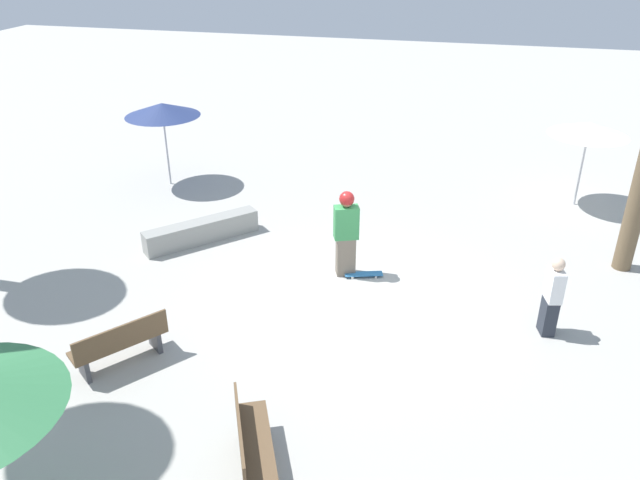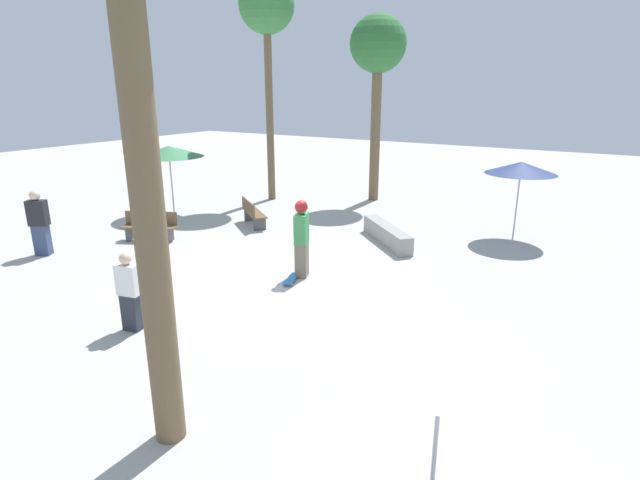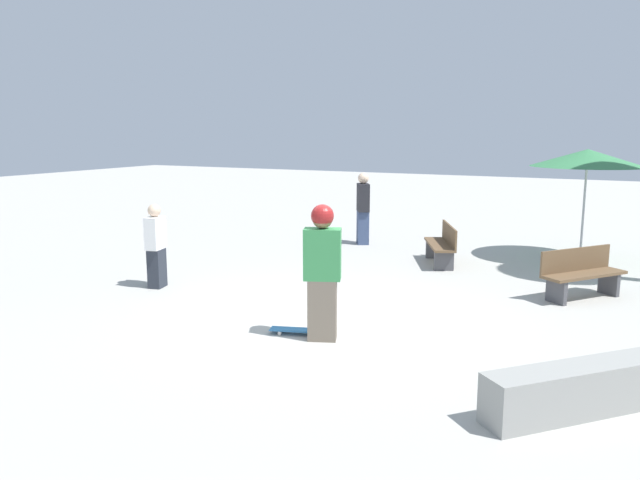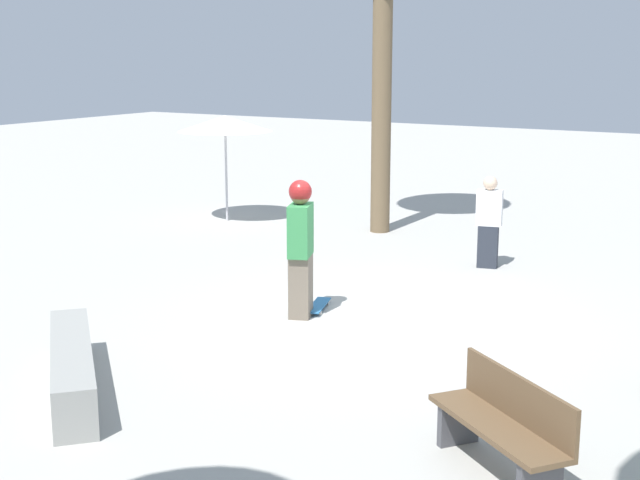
% 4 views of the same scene
% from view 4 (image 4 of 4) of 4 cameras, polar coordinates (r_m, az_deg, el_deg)
% --- Properties ---
extents(ground_plane, '(60.00, 60.00, 0.00)m').
position_cam_4_polar(ground_plane, '(12.03, 3.23, -5.14)').
color(ground_plane, '#B2AFA8').
extents(skater_main, '(0.56, 0.44, 1.88)m').
position_cam_4_polar(skater_main, '(11.93, -1.26, -0.25)').
color(skater_main, '#726656').
rests_on(skater_main, ground_plane).
extents(skateboard, '(0.82, 0.43, 0.07)m').
position_cam_4_polar(skateboard, '(12.48, -0.12, -4.21)').
color(skateboard, teal).
rests_on(skateboard, ground_plane).
extents(concrete_ledge, '(2.16, 2.28, 0.52)m').
position_cam_4_polar(concrete_ledge, '(9.87, -15.58, -7.90)').
color(concrete_ledge, gray).
rests_on(concrete_ledge, ground_plane).
extents(bench_near, '(1.32, 1.54, 0.85)m').
position_cam_4_polar(bench_near, '(7.90, 11.63, -11.54)').
color(bench_near, '#47474C').
rests_on(bench_near, ground_plane).
extents(shade_umbrella_white, '(1.99, 1.99, 2.22)m').
position_cam_4_polar(shade_umbrella_white, '(18.77, -6.09, 7.43)').
color(shade_umbrella_white, '#B7B7BC').
rests_on(shade_umbrella_white, ground_plane).
extents(bystander_watching, '(0.32, 0.46, 1.53)m').
position_cam_4_polar(bystander_watching, '(14.99, 10.75, 1.13)').
color(bystander_watching, '#282D38').
rests_on(bystander_watching, ground_plane).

